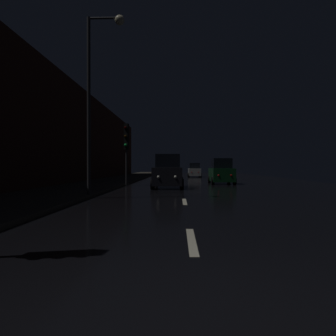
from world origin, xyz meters
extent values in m
cube|color=black|center=(0.00, 24.50, -0.01)|extent=(25.15, 84.00, 0.02)
cube|color=#38332B|center=(-6.37, 24.50, 0.07)|extent=(4.40, 84.00, 0.15)
cube|color=#472319|center=(-8.97, 21.00, 4.13)|extent=(0.80, 63.00, 8.26)
cube|color=beige|center=(0.00, 3.00, 0.01)|extent=(0.16, 2.20, 0.01)
cube|color=beige|center=(0.00, 9.64, 0.01)|extent=(0.16, 2.20, 0.01)
cube|color=beige|center=(0.00, 17.36, 0.01)|extent=(0.16, 2.20, 0.01)
cube|color=beige|center=(0.00, 23.20, 0.01)|extent=(0.16, 2.20, 0.01)
cube|color=beige|center=(0.00, 28.45, 0.01)|extent=(0.16, 2.20, 0.01)
cube|color=beige|center=(0.00, 38.42, 0.01)|extent=(0.16, 2.20, 0.01)
cylinder|color=#38383A|center=(-4.07, 20.00, 1.33)|extent=(0.12, 0.12, 2.66)
cube|color=black|center=(-4.07, 20.00, 3.61)|extent=(0.36, 0.39, 1.90)
sphere|color=black|center=(-4.10, 19.82, 4.25)|extent=(0.22, 0.22, 0.22)
sphere|color=black|center=(-4.10, 19.82, 3.61)|extent=(0.22, 0.22, 0.22)
sphere|color=#19D84C|center=(-4.10, 19.82, 2.98)|extent=(0.22, 0.22, 0.22)
cylinder|color=#2D2D30|center=(-4.27, 10.96, 4.06)|extent=(0.16, 0.16, 8.12)
cylinder|color=#2D2D30|center=(-3.57, 10.96, 8.07)|extent=(1.40, 0.10, 0.10)
sphere|color=beige|center=(-2.87, 10.96, 7.97)|extent=(0.44, 0.44, 0.44)
cube|color=black|center=(-0.93, 17.82, 0.79)|extent=(1.85, 4.31, 1.13)
cube|color=black|center=(-0.93, 17.98, 1.79)|extent=(1.57, 2.15, 0.86)
cylinder|color=black|center=(-0.03, 16.32, 0.33)|extent=(0.23, 0.66, 0.66)
cylinder|color=black|center=(-1.84, 16.32, 0.33)|extent=(0.23, 0.66, 0.66)
cylinder|color=black|center=(-0.03, 19.33, 0.33)|extent=(0.23, 0.66, 0.66)
cylinder|color=black|center=(-1.84, 19.33, 0.33)|extent=(0.23, 0.66, 0.66)
sphere|color=white|center=(-0.43, 15.71, 0.79)|extent=(0.18, 0.18, 0.18)
sphere|color=white|center=(-1.44, 15.71, 0.79)|extent=(0.18, 0.18, 0.18)
sphere|color=red|center=(-0.43, 19.94, 0.79)|extent=(0.18, 0.18, 0.18)
sphere|color=red|center=(-1.44, 19.94, 0.79)|extent=(0.18, 0.18, 0.18)
cube|color=#0F3819|center=(3.27, 22.87, 0.74)|extent=(1.72, 4.01, 1.05)
cube|color=black|center=(3.27, 22.72, 1.67)|extent=(1.46, 2.01, 0.80)
cylinder|color=black|center=(2.43, 24.27, 0.31)|extent=(0.21, 0.61, 0.61)
cylinder|color=black|center=(4.12, 24.27, 0.31)|extent=(0.21, 0.61, 0.61)
cylinder|color=black|center=(2.43, 21.46, 0.31)|extent=(0.21, 0.61, 0.61)
cylinder|color=black|center=(4.12, 21.46, 0.31)|extent=(0.21, 0.61, 0.61)
sphere|color=slate|center=(2.80, 24.83, 0.74)|extent=(0.17, 0.17, 0.17)
sphere|color=slate|center=(3.75, 24.83, 0.74)|extent=(0.17, 0.17, 0.17)
sphere|color=red|center=(2.80, 20.90, 0.74)|extent=(0.17, 0.17, 0.17)
sphere|color=red|center=(3.75, 20.90, 0.74)|extent=(0.17, 0.17, 0.17)
cube|color=silver|center=(1.89, 38.80, 0.66)|extent=(1.55, 3.61, 0.94)
cube|color=black|center=(1.89, 38.67, 1.50)|extent=(1.31, 1.80, 0.72)
cylinder|color=black|center=(1.13, 40.07, 0.27)|extent=(0.19, 0.55, 0.55)
cylinder|color=black|center=(2.65, 40.07, 0.27)|extent=(0.19, 0.55, 0.55)
cylinder|color=black|center=(1.13, 37.54, 0.27)|extent=(0.19, 0.55, 0.55)
cylinder|color=black|center=(2.65, 37.54, 0.27)|extent=(0.19, 0.55, 0.55)
sphere|color=slate|center=(1.46, 40.57, 0.66)|extent=(0.15, 0.15, 0.15)
sphere|color=slate|center=(2.31, 40.57, 0.66)|extent=(0.15, 0.15, 0.15)
sphere|color=red|center=(1.46, 37.04, 0.66)|extent=(0.15, 0.15, 0.15)
sphere|color=red|center=(2.31, 37.04, 0.66)|extent=(0.15, 0.15, 0.15)
camera|label=1|loc=(-0.26, -3.05, 1.44)|focal=33.67mm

